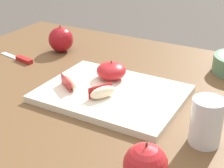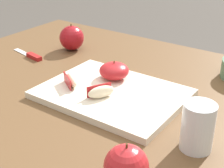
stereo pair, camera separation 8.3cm
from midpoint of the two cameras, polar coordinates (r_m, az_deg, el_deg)
dining_table at (r=1.05m, az=1.01°, el=-5.26°), size 1.17×0.86×0.75m
cutting_board at (r=0.91m, az=2.62°, el=-1.71°), size 0.37×0.28×0.02m
apple_half_skin_up at (r=0.97m, az=2.82°, el=2.20°), size 0.09×0.09×0.05m
apple_wedge_near_knife at (r=0.93m, az=-4.34°, el=0.61°), size 0.07×0.06×0.03m
apple_wedge_front at (r=0.87m, az=0.87°, el=-1.38°), size 0.06×0.08×0.03m
paring_knife at (r=1.20m, az=-11.45°, el=4.65°), size 0.16×0.05×0.01m
whole_apple_crimson at (r=0.62m, az=6.41°, el=-13.80°), size 0.08×0.08×0.09m
whole_apple_red_delicious at (r=1.24m, az=-4.90°, el=7.72°), size 0.09×0.09×0.10m
drinking_glass_water at (r=0.73m, az=17.53°, el=-7.02°), size 0.07×0.07×0.10m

